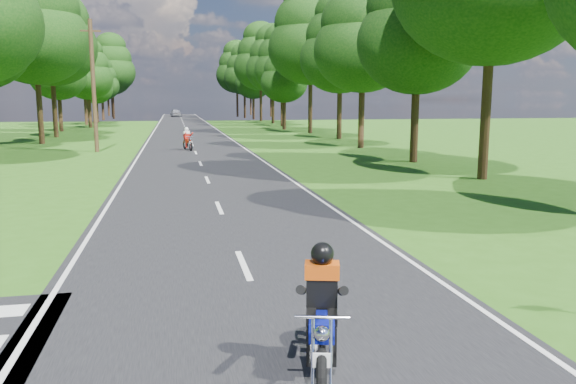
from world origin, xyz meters
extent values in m
plane|color=#295613|center=(0.00, 0.00, 0.00)|extent=(160.00, 160.00, 0.00)
cube|color=black|center=(0.00, 50.00, 0.01)|extent=(7.00, 140.00, 0.02)
cube|color=silver|center=(0.00, 2.00, 0.02)|extent=(0.12, 2.00, 0.01)
cube|color=silver|center=(0.00, 8.00, 0.02)|extent=(0.12, 2.00, 0.01)
cube|color=silver|center=(0.00, 14.00, 0.02)|extent=(0.12, 2.00, 0.01)
cube|color=silver|center=(0.00, 20.00, 0.02)|extent=(0.12, 2.00, 0.01)
cube|color=silver|center=(0.00, 26.00, 0.02)|extent=(0.12, 2.00, 0.01)
cube|color=silver|center=(0.00, 32.00, 0.02)|extent=(0.12, 2.00, 0.01)
cube|color=silver|center=(0.00, 38.00, 0.02)|extent=(0.12, 2.00, 0.01)
cube|color=silver|center=(0.00, 44.00, 0.02)|extent=(0.12, 2.00, 0.01)
cube|color=silver|center=(0.00, 50.00, 0.02)|extent=(0.12, 2.00, 0.01)
cube|color=silver|center=(0.00, 56.00, 0.02)|extent=(0.12, 2.00, 0.01)
cube|color=silver|center=(0.00, 62.00, 0.02)|extent=(0.12, 2.00, 0.01)
cube|color=silver|center=(0.00, 68.00, 0.02)|extent=(0.12, 2.00, 0.01)
cube|color=silver|center=(0.00, 74.00, 0.02)|extent=(0.12, 2.00, 0.01)
cube|color=silver|center=(0.00, 80.00, 0.02)|extent=(0.12, 2.00, 0.01)
cube|color=silver|center=(0.00, 86.00, 0.02)|extent=(0.12, 2.00, 0.01)
cube|color=silver|center=(0.00, 92.00, 0.02)|extent=(0.12, 2.00, 0.01)
cube|color=silver|center=(0.00, 98.00, 0.02)|extent=(0.12, 2.00, 0.01)
cube|color=silver|center=(0.00, 104.00, 0.02)|extent=(0.12, 2.00, 0.01)
cube|color=silver|center=(0.00, 110.00, 0.02)|extent=(0.12, 2.00, 0.01)
cube|color=silver|center=(0.00, 116.00, 0.02)|extent=(0.12, 2.00, 0.01)
cube|color=silver|center=(-3.30, 50.00, 0.02)|extent=(0.10, 140.00, 0.01)
cube|color=silver|center=(3.30, 50.00, 0.02)|extent=(0.10, 140.00, 0.01)
cube|color=silver|center=(-3.80, 0.30, 0.02)|extent=(0.50, 0.50, 0.01)
cylinder|color=black|center=(-10.82, 35.60, 2.16)|extent=(0.40, 0.40, 4.32)
ellipsoid|color=black|center=(-10.82, 35.60, 7.47)|extent=(7.56, 7.56, 6.42)
ellipsoid|color=black|center=(-10.82, 35.60, 9.58)|extent=(6.48, 6.48, 5.51)
cylinder|color=black|center=(-11.26, 43.10, 2.20)|extent=(0.40, 0.40, 4.40)
ellipsoid|color=black|center=(-11.26, 43.10, 7.62)|extent=(7.71, 7.71, 6.55)
ellipsoid|color=black|center=(-11.26, 43.10, 9.77)|extent=(6.60, 6.60, 5.61)
cylinder|color=black|center=(-12.61, 52.78, 1.60)|extent=(0.40, 0.40, 3.20)
ellipsoid|color=black|center=(-12.61, 52.78, 5.54)|extent=(5.60, 5.60, 4.76)
ellipsoid|color=black|center=(-12.61, 52.78, 7.10)|extent=(4.80, 4.80, 4.08)
ellipsoid|color=black|center=(-12.61, 52.78, 8.66)|extent=(3.60, 3.60, 3.06)
cylinder|color=black|center=(-10.75, 60.15, 1.61)|extent=(0.40, 0.40, 3.22)
ellipsoid|color=black|center=(-10.75, 60.15, 5.58)|extent=(5.64, 5.64, 4.79)
ellipsoid|color=black|center=(-10.75, 60.15, 7.15)|extent=(4.83, 4.83, 4.11)
ellipsoid|color=black|center=(-10.75, 60.15, 8.72)|extent=(3.62, 3.62, 3.08)
cylinder|color=black|center=(-12.29, 67.91, 1.80)|extent=(0.40, 0.40, 3.61)
ellipsoid|color=black|center=(-12.29, 67.91, 6.25)|extent=(6.31, 6.31, 5.37)
ellipsoid|color=black|center=(-12.29, 67.91, 8.01)|extent=(5.41, 5.41, 4.60)
ellipsoid|color=black|center=(-12.29, 67.91, 9.76)|extent=(4.06, 4.06, 3.45)
cylinder|color=black|center=(-11.94, 75.74, 1.33)|extent=(0.40, 0.40, 2.67)
ellipsoid|color=black|center=(-11.94, 75.74, 4.62)|extent=(4.67, 4.67, 3.97)
ellipsoid|color=black|center=(-11.94, 75.74, 5.92)|extent=(4.00, 4.00, 3.40)
ellipsoid|color=black|center=(-11.94, 75.74, 7.22)|extent=(3.00, 3.00, 2.55)
cylinder|color=black|center=(-12.18, 84.90, 1.54)|extent=(0.40, 0.40, 3.09)
ellipsoid|color=black|center=(-12.18, 84.90, 5.34)|extent=(5.40, 5.40, 4.59)
ellipsoid|color=black|center=(-12.18, 84.90, 6.85)|extent=(4.63, 4.63, 3.93)
ellipsoid|color=black|center=(-12.18, 84.90, 8.35)|extent=(3.47, 3.47, 2.95)
cylinder|color=black|center=(-11.23, 91.41, 2.24)|extent=(0.40, 0.40, 4.48)
ellipsoid|color=black|center=(-11.23, 91.41, 7.75)|extent=(7.84, 7.84, 6.66)
ellipsoid|color=black|center=(-11.23, 91.41, 9.94)|extent=(6.72, 6.72, 5.71)
ellipsoid|color=black|center=(-11.23, 91.41, 12.12)|extent=(5.04, 5.04, 4.28)
cylinder|color=black|center=(-12.28, 100.39, 2.05)|extent=(0.40, 0.40, 4.09)
ellipsoid|color=black|center=(-12.28, 100.39, 7.09)|extent=(7.16, 7.16, 6.09)
ellipsoid|color=black|center=(-12.28, 100.39, 9.08)|extent=(6.14, 6.14, 5.22)
ellipsoid|color=black|center=(-12.28, 100.39, 11.08)|extent=(4.61, 4.61, 3.92)
cylinder|color=black|center=(11.06, 12.20, 2.28)|extent=(0.40, 0.40, 4.56)
cylinder|color=black|center=(10.92, 18.69, 1.75)|extent=(0.40, 0.40, 3.49)
ellipsoid|color=black|center=(10.92, 18.69, 6.05)|extent=(6.12, 6.12, 5.20)
ellipsoid|color=black|center=(10.92, 18.69, 7.75)|extent=(5.24, 5.24, 4.46)
cylinder|color=black|center=(11.06, 27.58, 1.85)|extent=(0.40, 0.40, 3.69)
ellipsoid|color=black|center=(11.06, 27.58, 6.39)|extent=(6.46, 6.46, 5.49)
ellipsoid|color=black|center=(11.06, 27.58, 8.19)|extent=(5.54, 5.54, 4.71)
cylinder|color=black|center=(12.17, 36.42, 1.87)|extent=(0.40, 0.40, 3.74)
ellipsoid|color=black|center=(12.17, 36.42, 6.48)|extent=(6.55, 6.55, 5.57)
ellipsoid|color=black|center=(12.17, 36.42, 8.31)|extent=(5.62, 5.62, 4.77)
ellipsoid|color=black|center=(12.17, 36.42, 10.13)|extent=(4.21, 4.21, 3.58)
cylinder|color=black|center=(11.72, 44.72, 2.32)|extent=(0.40, 0.40, 4.64)
ellipsoid|color=black|center=(11.72, 44.72, 8.04)|extent=(8.12, 8.12, 6.91)
ellipsoid|color=black|center=(11.72, 44.72, 10.30)|extent=(6.96, 6.96, 5.92)
cylinder|color=black|center=(10.55, 51.92, 1.45)|extent=(0.40, 0.40, 2.91)
ellipsoid|color=black|center=(10.55, 51.92, 5.03)|extent=(5.09, 5.09, 4.33)
ellipsoid|color=black|center=(10.55, 51.92, 6.45)|extent=(4.36, 4.36, 3.71)
ellipsoid|color=black|center=(10.55, 51.92, 7.87)|extent=(3.27, 3.27, 2.78)
cylinder|color=black|center=(11.77, 59.40, 1.94)|extent=(0.40, 0.40, 3.88)
ellipsoid|color=black|center=(11.77, 59.40, 6.71)|extent=(6.78, 6.78, 5.77)
ellipsoid|color=black|center=(11.77, 59.40, 8.60)|extent=(5.81, 5.81, 4.94)
ellipsoid|color=black|center=(11.77, 59.40, 10.49)|extent=(4.36, 4.36, 3.71)
cylinder|color=black|center=(12.10, 67.87, 2.09)|extent=(0.40, 0.40, 4.18)
ellipsoid|color=black|center=(12.10, 67.87, 7.23)|extent=(7.31, 7.31, 6.21)
ellipsoid|color=black|center=(12.10, 67.87, 9.27)|extent=(6.27, 6.27, 5.33)
ellipsoid|color=black|center=(12.10, 67.87, 11.31)|extent=(4.70, 4.70, 4.00)
cylinder|color=black|center=(11.80, 76.83, 2.32)|extent=(0.40, 0.40, 4.63)
ellipsoid|color=black|center=(11.80, 76.83, 8.02)|extent=(8.11, 8.11, 6.89)
ellipsoid|color=black|center=(11.80, 76.83, 10.28)|extent=(6.95, 6.95, 5.91)
ellipsoid|color=black|center=(11.80, 76.83, 12.54)|extent=(5.21, 5.21, 4.43)
cylinder|color=black|center=(11.69, 84.12, 1.68)|extent=(0.40, 0.40, 3.36)
ellipsoid|color=black|center=(11.69, 84.12, 5.82)|extent=(5.88, 5.88, 5.00)
ellipsoid|color=black|center=(11.69, 84.12, 7.46)|extent=(5.04, 5.04, 4.29)
ellipsoid|color=black|center=(11.69, 84.12, 9.10)|extent=(3.78, 3.78, 3.21)
cylinder|color=black|center=(11.14, 91.34, 2.04)|extent=(0.40, 0.40, 4.09)
ellipsoid|color=black|center=(11.14, 91.34, 7.07)|extent=(7.15, 7.15, 6.08)
ellipsoid|color=black|center=(11.14, 91.34, 9.07)|extent=(6.13, 6.13, 5.21)
ellipsoid|color=black|center=(11.14, 91.34, 11.06)|extent=(4.60, 4.60, 3.91)
cylinder|color=black|center=(10.68, 99.10, 2.24)|extent=(0.40, 0.40, 4.48)
ellipsoid|color=black|center=(10.68, 99.10, 7.76)|extent=(7.84, 7.84, 6.66)
ellipsoid|color=black|center=(10.68, 99.10, 9.94)|extent=(6.72, 6.72, 5.71)
ellipsoid|color=black|center=(10.68, 99.10, 12.13)|extent=(5.04, 5.04, 4.28)
cylinder|color=black|center=(-14.00, 110.00, 1.92)|extent=(0.40, 0.40, 3.84)
ellipsoid|color=black|center=(-14.00, 110.00, 6.65)|extent=(6.72, 6.72, 5.71)
ellipsoid|color=black|center=(-14.00, 110.00, 8.52)|extent=(5.76, 5.76, 4.90)
ellipsoid|color=black|center=(-14.00, 110.00, 10.39)|extent=(4.32, 4.32, 3.67)
cylinder|color=black|center=(15.00, 112.00, 2.08)|extent=(0.40, 0.40, 4.16)
ellipsoid|color=black|center=(15.00, 112.00, 7.20)|extent=(7.28, 7.28, 6.19)
ellipsoid|color=black|center=(15.00, 112.00, 9.23)|extent=(6.24, 6.24, 5.30)
ellipsoid|color=black|center=(15.00, 112.00, 11.26)|extent=(4.68, 4.68, 3.98)
cylinder|color=black|center=(-16.00, 95.00, 1.76)|extent=(0.40, 0.40, 3.52)
ellipsoid|color=black|center=(-16.00, 95.00, 6.09)|extent=(6.16, 6.16, 5.24)
ellipsoid|color=black|center=(-16.00, 95.00, 7.81)|extent=(5.28, 5.28, 4.49)
ellipsoid|color=black|center=(-16.00, 95.00, 9.53)|extent=(3.96, 3.96, 3.37)
cylinder|color=black|center=(17.00, 98.00, 2.24)|extent=(0.40, 0.40, 4.48)
ellipsoid|color=black|center=(17.00, 98.00, 7.76)|extent=(7.84, 7.84, 6.66)
ellipsoid|color=black|center=(17.00, 98.00, 9.94)|extent=(6.72, 6.72, 5.71)
ellipsoid|color=black|center=(17.00, 98.00, 12.12)|extent=(5.04, 5.04, 4.28)
cylinder|color=#382616|center=(-6.00, 28.00, 4.00)|extent=(0.26, 0.26, 8.00)
cube|color=#382616|center=(-6.00, 28.00, 7.30)|extent=(1.20, 0.10, 0.10)
imported|color=#A8AAAF|center=(-0.86, 100.55, 0.75)|extent=(2.22, 4.49, 1.47)
camera|label=1|loc=(-1.24, -8.52, 3.21)|focal=35.00mm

